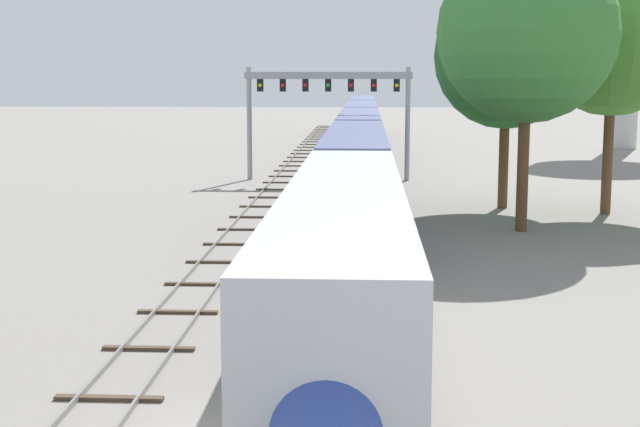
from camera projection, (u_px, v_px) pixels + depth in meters
name	position (u px, v px, depth m)	size (l,w,h in m)	color
track_main	(360.00, 164.00, 78.73)	(2.60, 200.00, 0.16)	slate
track_near	(272.00, 193.00, 59.26)	(2.60, 160.00, 0.16)	slate
passenger_train	(359.00, 141.00, 70.00)	(3.04, 115.47, 4.80)	silver
signal_gantry	(328.00, 97.00, 66.30)	(12.10, 0.49, 8.17)	#999BA0
trackside_tree_left	(613.00, 37.00, 49.47)	(8.50, 8.50, 13.89)	brown
trackside_tree_mid	(507.00, 57.00, 51.82)	(8.19, 8.19, 12.75)	brown
trackside_tree_right	(527.00, 33.00, 43.81)	(8.66, 8.66, 13.94)	brown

